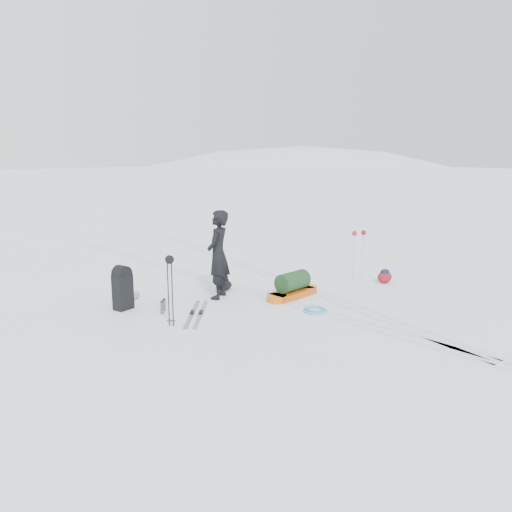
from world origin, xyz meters
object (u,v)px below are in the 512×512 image
at_px(skier, 218,255).
at_px(pulk_sled, 293,287).
at_px(expedition_rucksack, 124,288).
at_px(ski_poles_black, 170,268).

relative_size(skier, pulk_sled, 1.28).
bearing_deg(expedition_rucksack, ski_poles_black, -99.89).
height_order(skier, expedition_rucksack, skier).
bearing_deg(pulk_sled, expedition_rucksack, 147.11).
height_order(skier, ski_poles_black, skier).
relative_size(skier, ski_poles_black, 1.45).
xyz_separation_m(pulk_sled, ski_poles_black, (-3.04, 0.04, 0.87)).
distance_m(pulk_sled, ski_poles_black, 3.16).
bearing_deg(pulk_sled, skier, 136.40).
xyz_separation_m(expedition_rucksack, ski_poles_black, (0.21, -1.55, 0.67)).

